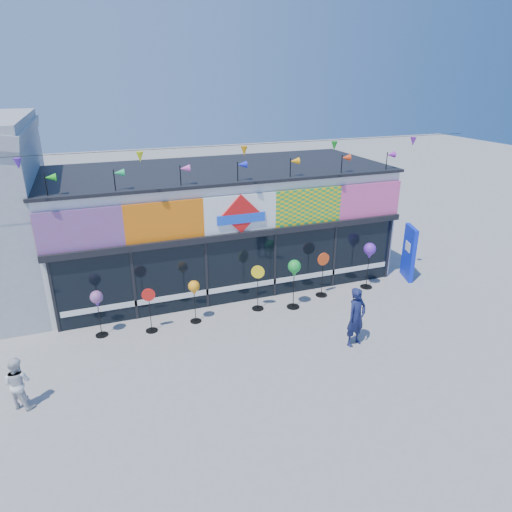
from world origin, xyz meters
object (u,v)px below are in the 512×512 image
spinner_6 (369,252)px  child (18,383)px  spinner_4 (294,270)px  spinner_3 (258,286)px  spinner_2 (194,289)px  spinner_5 (323,273)px  spinner_0 (97,300)px  blue_sign (409,253)px  adult_man (356,317)px  spinner_1 (150,309)px

spinner_6 → child: (-11.09, -2.73, -0.72)m
spinner_4 → child: (-7.96, -2.26, -0.70)m
spinner_6 → spinner_3: bearing=-177.6°
spinner_2 → spinner_5: bearing=3.2°
spinner_4 → spinner_6: spinner_6 is taller
spinner_0 → child: bearing=-125.9°
spinner_2 → spinner_5: (4.56, 0.26, -0.27)m
spinner_3 → spinner_6: 4.32m
child → blue_sign: bearing=-134.5°
spinner_6 → spinner_5: bearing=-179.3°
spinner_4 → spinner_5: size_ratio=1.06×
blue_sign → spinner_5: (-3.74, -0.23, -0.17)m
spinner_3 → spinner_4: 1.30m
blue_sign → child: 13.33m
spinner_3 → adult_man: bearing=-57.8°
spinner_4 → spinner_3: bearing=165.3°
spinner_5 → child: spinner_5 is taller
spinner_1 → spinner_6: (7.78, 0.38, 0.62)m
spinner_1 → child: (-3.32, -2.35, -0.10)m
spinner_2 → spinner_5: spinner_5 is taller
spinner_3 → adult_man: 3.48m
spinner_5 → spinner_6: size_ratio=0.93×
blue_sign → spinner_3: bearing=-157.9°
spinner_6 → blue_sign: bearing=6.3°
blue_sign → spinner_1: 9.70m
blue_sign → child: size_ratio=1.56×
spinner_0 → spinner_4: 6.08m
blue_sign → spinner_6: 1.94m
spinner_3 → spinner_2: bearing=-177.2°
blue_sign → spinner_5: blue_sign is taller
spinner_0 → child: (-1.89, -2.61, -0.52)m
spinner_2 → spinner_3: (2.12, 0.10, -0.30)m
spinner_3 → spinner_4: bearing=-14.7°
spinner_0 → child: spinner_0 is taller
blue_sign → child: bearing=-148.7°
spinner_0 → spinner_4: (6.07, -0.35, 0.19)m
spinner_1 → spinner_4: 4.68m
spinner_3 → spinner_4: spinner_4 is taller
spinner_2 → adult_man: bearing=-35.5°
spinner_6 → child: bearing=-166.2°
spinner_6 → adult_man: 3.98m
spinner_4 → adult_man: 2.78m
spinner_4 → spinner_6: 3.17m
spinner_1 → adult_man: 6.01m
spinner_3 → adult_man: adult_man is taller
child → spinner_4: bearing=-131.4°
spinner_0 → adult_man: adult_man is taller
blue_sign → spinner_2: (-8.29, -0.49, 0.10)m
blue_sign → spinner_1: bearing=-158.0°
spinner_2 → spinner_3: bearing=2.8°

